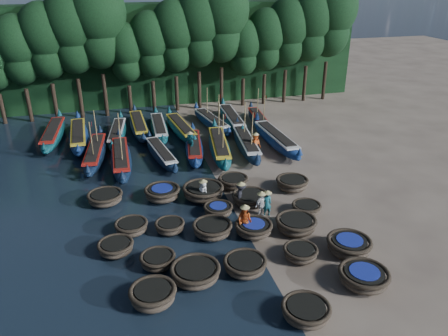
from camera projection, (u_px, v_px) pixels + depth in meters
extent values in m
plane|color=gray|center=(230.00, 204.00, 26.59)|extent=(120.00, 120.00, 0.00)
cube|color=black|center=(169.00, 54.00, 45.15)|extent=(40.00, 3.00, 10.00)
ellipsoid|color=brown|center=(306.00, 313.00, 17.75)|extent=(2.32, 2.32, 0.62)
torus|color=#362D20|center=(306.00, 307.00, 17.63)|extent=(2.05, 2.05, 0.19)
cylinder|color=black|center=(306.00, 306.00, 17.61)|extent=(1.56, 1.56, 0.06)
ellipsoid|color=brown|center=(363.00, 279.00, 19.65)|extent=(2.20, 2.20, 0.68)
torus|color=#362D20|center=(364.00, 273.00, 19.52)|extent=(2.32, 2.32, 0.21)
cylinder|color=black|center=(365.00, 272.00, 19.50)|extent=(1.77, 1.77, 0.06)
cylinder|color=navy|center=(365.00, 271.00, 19.49)|extent=(1.36, 1.36, 0.04)
ellipsoid|color=brown|center=(153.00, 297.00, 18.51)|extent=(2.25, 2.25, 0.73)
torus|color=#362D20|center=(153.00, 291.00, 18.37)|extent=(2.06, 2.06, 0.22)
cylinder|color=black|center=(152.00, 290.00, 18.35)|extent=(1.54, 1.54, 0.07)
ellipsoid|color=brown|center=(196.00, 274.00, 19.92)|extent=(2.37, 2.37, 0.69)
torus|color=#362D20|center=(195.00, 269.00, 19.78)|extent=(2.33, 2.33, 0.21)
cylinder|color=black|center=(195.00, 268.00, 19.77)|extent=(1.78, 1.78, 0.06)
ellipsoid|color=brown|center=(245.00, 266.00, 20.50)|extent=(2.25, 2.25, 0.63)
torus|color=#362D20|center=(245.00, 261.00, 20.37)|extent=(2.08, 2.08, 0.19)
cylinder|color=black|center=(245.00, 260.00, 20.36)|extent=(1.58, 1.58, 0.06)
ellipsoid|color=brown|center=(300.00, 254.00, 21.42)|extent=(1.91, 1.91, 0.58)
torus|color=#362D20|center=(301.00, 249.00, 21.31)|extent=(1.75, 1.75, 0.18)
cylinder|color=black|center=(301.00, 249.00, 21.30)|extent=(1.32, 1.32, 0.05)
ellipsoid|color=brown|center=(349.00, 247.00, 21.82)|extent=(2.64, 2.64, 0.74)
torus|color=#362D20|center=(350.00, 241.00, 21.68)|extent=(2.28, 2.28, 0.22)
cylinder|color=black|center=(350.00, 240.00, 21.66)|extent=(1.72, 1.72, 0.07)
cylinder|color=navy|center=(350.00, 240.00, 21.64)|extent=(1.32, 1.32, 0.04)
ellipsoid|color=brown|center=(116.00, 249.00, 21.84)|extent=(1.71, 1.71, 0.59)
torus|color=#362D20|center=(115.00, 244.00, 21.73)|extent=(1.83, 1.83, 0.18)
cylinder|color=black|center=(115.00, 243.00, 21.71)|extent=(1.38, 1.38, 0.05)
ellipsoid|color=brown|center=(158.00, 261.00, 20.87)|extent=(1.81, 1.81, 0.60)
torus|color=#362D20|center=(157.00, 257.00, 20.75)|extent=(1.74, 1.74, 0.18)
cylinder|color=black|center=(157.00, 256.00, 20.73)|extent=(1.31, 1.31, 0.05)
ellipsoid|color=brown|center=(212.00, 230.00, 23.33)|extent=(2.39, 2.39, 0.65)
torus|color=#362D20|center=(212.00, 225.00, 23.20)|extent=(2.16, 2.16, 0.20)
cylinder|color=black|center=(212.00, 225.00, 23.18)|extent=(1.65, 1.65, 0.06)
ellipsoid|color=brown|center=(254.00, 230.00, 23.39)|extent=(2.31, 2.31, 0.64)
torus|color=#362D20|center=(254.00, 225.00, 23.26)|extent=(2.06, 2.06, 0.19)
cylinder|color=black|center=(254.00, 224.00, 23.24)|extent=(1.56, 1.56, 0.06)
cylinder|color=navy|center=(254.00, 224.00, 23.23)|extent=(1.20, 1.20, 0.04)
ellipsoid|color=brown|center=(296.00, 226.00, 23.67)|extent=(2.76, 2.76, 0.71)
torus|color=#362D20|center=(296.00, 220.00, 23.53)|extent=(2.26, 2.26, 0.22)
cylinder|color=black|center=(296.00, 220.00, 23.51)|extent=(1.72, 1.72, 0.06)
ellipsoid|color=brown|center=(132.00, 228.00, 23.51)|extent=(2.16, 2.16, 0.62)
torus|color=#362D20|center=(131.00, 224.00, 23.39)|extent=(1.81, 1.81, 0.19)
cylinder|color=black|center=(131.00, 223.00, 23.38)|extent=(1.36, 1.36, 0.06)
ellipsoid|color=brown|center=(170.00, 228.00, 23.62)|extent=(1.83, 1.83, 0.58)
torus|color=#362D20|center=(170.00, 223.00, 23.51)|extent=(1.64, 1.64, 0.18)
cylinder|color=black|center=(170.00, 223.00, 23.49)|extent=(1.23, 1.23, 0.05)
ellipsoid|color=brown|center=(218.00, 211.00, 25.25)|extent=(1.88, 1.88, 0.58)
torus|color=#362D20|center=(218.00, 207.00, 25.13)|extent=(1.73, 1.73, 0.18)
cylinder|color=black|center=(218.00, 206.00, 25.12)|extent=(1.30, 1.30, 0.05)
cylinder|color=navy|center=(218.00, 206.00, 25.11)|extent=(1.00, 1.00, 0.04)
ellipsoid|color=brown|center=(250.00, 200.00, 26.38)|extent=(2.49, 2.49, 0.67)
torus|color=#362D20|center=(250.00, 195.00, 26.24)|extent=(2.22, 2.22, 0.20)
cylinder|color=black|center=(250.00, 194.00, 26.23)|extent=(1.69, 1.69, 0.06)
ellipsoid|color=brown|center=(306.00, 209.00, 25.41)|extent=(1.64, 1.64, 0.58)
torus|color=#362D20|center=(307.00, 205.00, 25.30)|extent=(1.73, 1.73, 0.18)
cylinder|color=black|center=(307.00, 205.00, 25.28)|extent=(1.31, 1.31, 0.05)
ellipsoid|color=brown|center=(105.00, 199.00, 26.51)|extent=(2.57, 2.57, 0.63)
torus|color=#362D20|center=(105.00, 194.00, 26.38)|extent=(2.15, 2.15, 0.19)
cylinder|color=black|center=(105.00, 194.00, 26.37)|extent=(1.64, 1.64, 0.06)
ellipsoid|color=brown|center=(162.00, 194.00, 26.91)|extent=(2.09, 2.09, 0.74)
torus|color=#362D20|center=(162.00, 189.00, 26.77)|extent=(2.23, 2.23, 0.22)
cylinder|color=black|center=(162.00, 189.00, 26.75)|extent=(1.69, 1.69, 0.07)
cylinder|color=navy|center=(162.00, 188.00, 26.73)|extent=(1.30, 1.30, 0.04)
ellipsoid|color=brown|center=(203.00, 193.00, 27.08)|extent=(2.92, 2.92, 0.76)
torus|color=#362D20|center=(203.00, 188.00, 26.93)|extent=(2.60, 2.60, 0.23)
cylinder|color=black|center=(203.00, 187.00, 26.91)|extent=(1.99, 1.99, 0.07)
ellipsoid|color=brown|center=(233.00, 183.00, 28.42)|extent=(2.14, 2.14, 0.68)
torus|color=#362D20|center=(233.00, 178.00, 28.28)|extent=(1.99, 1.99, 0.21)
cylinder|color=black|center=(233.00, 178.00, 28.26)|extent=(1.49, 1.49, 0.06)
ellipsoid|color=brown|center=(292.00, 185.00, 28.15)|extent=(2.44, 2.44, 0.71)
torus|color=#362D20|center=(292.00, 180.00, 28.01)|extent=(2.11, 2.11, 0.22)
cylinder|color=black|center=(292.00, 179.00, 27.99)|extent=(1.59, 1.59, 0.06)
ellipsoid|color=#0F2037|center=(95.00, 154.00, 32.49)|extent=(2.30, 8.11, 1.00)
cone|color=#0F2037|center=(100.00, 128.00, 35.73)|extent=(0.44, 0.44, 0.60)
cone|color=#0F2037|center=(87.00, 168.00, 28.74)|extent=(0.44, 0.44, 0.50)
cube|color=#AA1C14|center=(95.00, 148.00, 32.32)|extent=(1.72, 6.28, 0.12)
cube|color=black|center=(94.00, 147.00, 32.28)|extent=(1.36, 5.46, 0.10)
cylinder|color=#997F4C|center=(96.00, 128.00, 32.92)|extent=(0.07, 0.24, 2.80)
cylinder|color=#997F4C|center=(91.00, 141.00, 30.49)|extent=(0.07, 0.24, 2.80)
plane|color=red|center=(91.00, 124.00, 30.00)|extent=(0.00, 0.35, 0.35)
ellipsoid|color=#0F2037|center=(121.00, 159.00, 31.58)|extent=(1.64, 8.28, 1.03)
cone|color=#0F2037|center=(119.00, 132.00, 34.85)|extent=(0.45, 0.45, 0.62)
cone|color=#0F2037|center=(122.00, 174.00, 27.77)|extent=(0.45, 0.45, 0.52)
cube|color=#AA1C14|center=(120.00, 153.00, 31.39)|extent=(1.20, 6.41, 0.12)
cube|color=black|center=(120.00, 152.00, 31.36)|extent=(0.91, 5.58, 0.10)
cylinder|color=#997F4C|center=(120.00, 132.00, 32.00)|extent=(0.07, 0.25, 2.89)
cylinder|color=#997F4C|center=(121.00, 145.00, 29.55)|extent=(0.07, 0.25, 2.89)
plane|color=red|center=(121.00, 127.00, 29.06)|extent=(0.00, 0.36, 0.36)
ellipsoid|color=#0F2037|center=(161.00, 154.00, 32.53)|extent=(2.31, 7.21, 0.89)
cone|color=#0F2037|center=(149.00, 133.00, 35.18)|extent=(0.39, 0.39, 0.53)
cone|color=#0F2037|center=(175.00, 165.00, 29.42)|extent=(0.39, 0.39, 0.44)
cube|color=silver|center=(161.00, 150.00, 32.37)|extent=(1.73, 5.58, 0.11)
cube|color=black|center=(161.00, 149.00, 32.34)|extent=(1.39, 4.84, 0.09)
ellipsoid|color=navy|center=(194.00, 148.00, 33.62)|extent=(2.54, 7.57, 0.93)
cone|color=navy|center=(192.00, 125.00, 36.66)|extent=(0.41, 0.41, 0.56)
cone|color=navy|center=(196.00, 160.00, 30.10)|extent=(0.41, 0.41, 0.47)
cube|color=#AA1C14|center=(194.00, 143.00, 33.46)|extent=(1.91, 5.86, 0.11)
cube|color=black|center=(194.00, 142.00, 33.43)|extent=(1.54, 5.08, 0.09)
ellipsoid|color=#105A59|center=(219.00, 147.00, 33.55)|extent=(2.77, 8.63, 1.06)
cone|color=#105A59|center=(214.00, 122.00, 37.00)|extent=(0.47, 0.47, 0.64)
cone|color=#105A59|center=(226.00, 161.00, 29.54)|extent=(0.47, 0.47, 0.53)
cube|color=gold|center=(219.00, 142.00, 33.36)|extent=(2.08, 6.67, 0.13)
cube|color=black|center=(219.00, 141.00, 33.33)|extent=(1.67, 5.79, 0.11)
cylinder|color=#997F4C|center=(219.00, 121.00, 34.00)|extent=(0.07, 0.25, 2.97)
cylinder|color=#997F4C|center=(223.00, 134.00, 31.41)|extent=(0.07, 0.25, 2.97)
plane|color=red|center=(225.00, 116.00, 30.89)|extent=(0.00, 0.37, 0.37)
ellipsoid|color=#0F2037|center=(246.00, 144.00, 34.21)|extent=(2.37, 8.29, 1.02)
cone|color=#0F2037|center=(237.00, 120.00, 37.52)|extent=(0.45, 0.45, 0.61)
cone|color=#0F2037|center=(258.00, 157.00, 30.37)|extent=(0.45, 0.45, 0.51)
cube|color=silver|center=(246.00, 139.00, 34.04)|extent=(1.77, 6.42, 0.12)
cube|color=black|center=(246.00, 138.00, 34.00)|extent=(1.40, 5.58, 0.10)
cylinder|color=#997F4C|center=(245.00, 119.00, 34.65)|extent=(0.07, 0.24, 2.86)
cylinder|color=#997F4C|center=(252.00, 131.00, 32.17)|extent=(0.07, 0.24, 2.86)
plane|color=red|center=(255.00, 115.00, 31.67)|extent=(0.00, 0.36, 0.36)
ellipsoid|color=navy|center=(276.00, 140.00, 35.07)|extent=(1.89, 8.68, 1.08)
cone|color=navy|center=(257.00, 116.00, 38.43)|extent=(0.47, 0.47, 0.65)
cone|color=navy|center=(300.00, 151.00, 31.15)|extent=(0.47, 0.47, 0.54)
cube|color=silver|center=(276.00, 134.00, 34.88)|extent=(1.39, 6.72, 0.13)
cube|color=black|center=(276.00, 133.00, 34.85)|extent=(1.07, 5.85, 0.11)
ellipsoid|color=#105A59|center=(53.00, 135.00, 36.18)|extent=(2.05, 8.41, 1.04)
cone|color=#105A59|center=(59.00, 112.00, 39.52)|extent=(0.46, 0.46, 0.62)
cone|color=#105A59|center=(44.00, 145.00, 32.31)|extent=(0.46, 0.46, 0.52)
cube|color=#AA1C14|center=(53.00, 130.00, 36.00)|extent=(1.52, 6.51, 0.12)
cube|color=black|center=(52.00, 129.00, 35.97)|extent=(1.18, 5.66, 0.10)
ellipsoid|color=navy|center=(79.00, 137.00, 35.73)|extent=(1.85, 8.55, 1.06)
cone|color=navy|center=(77.00, 114.00, 39.05)|extent=(0.47, 0.47, 0.64)
cone|color=navy|center=(78.00, 147.00, 31.87)|extent=(0.47, 0.47, 0.53)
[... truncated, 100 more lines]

